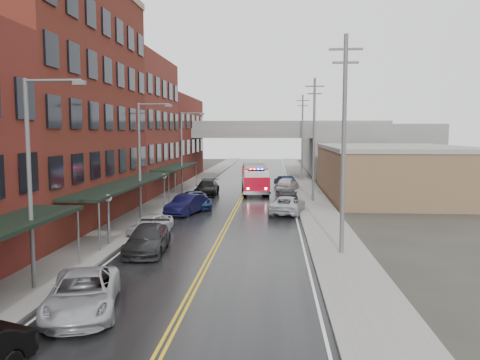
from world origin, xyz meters
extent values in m
cube|color=black|center=(0.00, 30.00, 0.01)|extent=(11.00, 160.00, 0.02)
cube|color=slate|center=(-7.30, 30.00, 0.07)|extent=(3.00, 160.00, 0.15)
cube|color=slate|center=(7.30, 30.00, 0.07)|extent=(3.00, 160.00, 0.15)
cube|color=gray|center=(-5.65, 30.00, 0.07)|extent=(0.30, 160.00, 0.15)
cube|color=gray|center=(5.65, 30.00, 0.07)|extent=(0.30, 160.00, 0.15)
cube|color=#5E2118|center=(-13.30, 23.00, 9.00)|extent=(9.00, 20.00, 18.00)
cube|color=maroon|center=(-13.30, 40.50, 7.50)|extent=(9.00, 15.00, 15.00)
cube|color=maroon|center=(-13.30, 58.00, 6.00)|extent=(9.00, 20.00, 12.00)
cube|color=brown|center=(16.00, 40.00, 2.50)|extent=(14.00, 22.00, 5.00)
cube|color=slate|center=(18.00, 70.00, 4.00)|extent=(18.00, 30.00, 8.00)
cylinder|color=slate|center=(-6.35, 11.60, 1.50)|extent=(0.10, 0.10, 3.00)
cube|color=black|center=(-7.50, 23.00, 3.00)|extent=(2.60, 18.00, 0.18)
cylinder|color=slate|center=(-6.35, 14.40, 1.50)|extent=(0.10, 0.10, 3.00)
cylinder|color=slate|center=(-6.35, 31.60, 1.50)|extent=(0.10, 0.10, 3.00)
cube|color=black|center=(-7.50, 40.50, 3.00)|extent=(2.60, 13.00, 0.18)
cylinder|color=slate|center=(-6.35, 34.40, 1.50)|extent=(0.10, 0.10, 3.00)
cylinder|color=slate|center=(-6.35, 46.60, 1.50)|extent=(0.10, 0.10, 3.00)
cylinder|color=#59595B|center=(-6.40, 16.00, 1.40)|extent=(0.14, 0.14, 2.80)
sphere|color=silver|center=(-6.40, 16.00, 2.90)|extent=(0.44, 0.44, 0.44)
cylinder|color=#59595B|center=(-6.40, 30.00, 1.40)|extent=(0.14, 0.14, 2.80)
sphere|color=silver|center=(-6.40, 30.00, 2.90)|extent=(0.44, 0.44, 0.44)
cylinder|color=#59595B|center=(-6.80, 8.00, 4.50)|extent=(0.18, 0.18, 9.00)
cylinder|color=#59595B|center=(-5.60, 8.00, 8.90)|extent=(2.40, 0.12, 0.12)
cube|color=#59595B|center=(-4.50, 8.00, 8.80)|extent=(0.50, 0.22, 0.18)
cylinder|color=#59595B|center=(-6.80, 24.00, 4.50)|extent=(0.18, 0.18, 9.00)
cylinder|color=#59595B|center=(-5.60, 24.00, 8.90)|extent=(2.40, 0.12, 0.12)
cube|color=#59595B|center=(-4.50, 24.00, 8.80)|extent=(0.50, 0.22, 0.18)
cylinder|color=#59595B|center=(-6.80, 40.00, 4.50)|extent=(0.18, 0.18, 9.00)
cylinder|color=#59595B|center=(-5.60, 40.00, 8.90)|extent=(2.40, 0.12, 0.12)
cube|color=#59595B|center=(-4.50, 40.00, 8.80)|extent=(0.50, 0.22, 0.18)
cylinder|color=#59595B|center=(7.20, 15.00, 6.00)|extent=(0.24, 0.24, 12.00)
cube|color=#59595B|center=(7.20, 15.00, 11.20)|extent=(1.80, 0.12, 0.12)
cube|color=#59595B|center=(7.20, 15.00, 10.50)|extent=(1.40, 0.12, 0.12)
cylinder|color=#59595B|center=(7.20, 35.00, 6.00)|extent=(0.24, 0.24, 12.00)
cube|color=#59595B|center=(7.20, 35.00, 11.20)|extent=(1.80, 0.12, 0.12)
cube|color=#59595B|center=(7.20, 35.00, 10.50)|extent=(1.40, 0.12, 0.12)
cylinder|color=#59595B|center=(7.20, 55.00, 6.00)|extent=(0.24, 0.24, 12.00)
cube|color=#59595B|center=(7.20, 55.00, 11.20)|extent=(1.80, 0.12, 0.12)
cube|color=#59595B|center=(7.20, 55.00, 10.50)|extent=(1.40, 0.12, 0.12)
cube|color=slate|center=(0.00, 62.00, 6.75)|extent=(40.00, 10.00, 1.50)
cube|color=slate|center=(-11.00, 62.00, 3.00)|extent=(1.60, 8.00, 6.00)
cube|color=slate|center=(11.00, 62.00, 3.00)|extent=(1.60, 8.00, 6.00)
cube|color=#B7081E|center=(1.08, 42.73, 1.69)|extent=(3.29, 6.23, 2.29)
cube|color=#B7081E|center=(1.49, 38.50, 1.36)|extent=(2.98, 3.08, 1.63)
cube|color=silver|center=(1.49, 38.50, 2.45)|extent=(2.83, 2.85, 0.54)
cube|color=black|center=(1.47, 38.72, 1.69)|extent=(2.90, 2.00, 0.87)
cube|color=slate|center=(1.08, 42.73, 3.00)|extent=(2.97, 5.77, 0.33)
cube|color=black|center=(1.49, 38.50, 2.81)|extent=(1.76, 0.47, 0.15)
sphere|color=#FF0C0C|center=(0.89, 38.44, 2.90)|extent=(0.22, 0.22, 0.22)
sphere|color=#1933FF|center=(2.09, 38.56, 2.90)|extent=(0.22, 0.22, 0.22)
cylinder|color=black|center=(0.31, 38.28, 0.54)|extent=(1.12, 0.48, 1.09)
cylinder|color=black|center=(2.69, 38.51, 0.54)|extent=(1.12, 0.48, 1.09)
cylinder|color=black|center=(-0.06, 42.07, 0.54)|extent=(1.12, 0.48, 1.09)
cylinder|color=black|center=(2.33, 42.30, 0.54)|extent=(1.12, 0.48, 1.09)
cylinder|color=black|center=(-0.32, 44.78, 0.54)|extent=(1.12, 0.48, 1.09)
cylinder|color=black|center=(2.07, 45.01, 0.54)|extent=(1.12, 0.48, 1.09)
imported|color=#A1A3A9|center=(-3.70, 5.80, 0.75)|extent=(3.84, 5.86, 1.50)
imported|color=black|center=(-3.71, 14.77, 0.75)|extent=(2.49, 5.33, 1.50)
imported|color=#B6B6B6|center=(-4.83, 19.52, 0.68)|extent=(2.76, 4.29, 1.36)
imported|color=black|center=(-3.85, 27.20, 0.82)|extent=(3.06, 5.29, 1.65)
imported|color=navy|center=(-3.67, 30.54, 0.75)|extent=(3.88, 5.85, 1.49)
imported|color=black|center=(-3.89, 39.20, 0.81)|extent=(2.28, 5.57, 1.62)
imported|color=#B1B3BA|center=(4.53, 28.20, 0.74)|extent=(3.42, 5.71, 1.48)
imported|color=#272629|center=(4.64, 34.20, 0.72)|extent=(2.05, 5.00, 1.45)
imported|color=#B9B9B9|center=(4.90, 43.42, 0.83)|extent=(3.13, 5.21, 1.66)
imported|color=black|center=(4.66, 47.80, 0.71)|extent=(2.74, 4.56, 1.42)
camera|label=1|loc=(3.51, -10.79, 6.77)|focal=35.00mm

